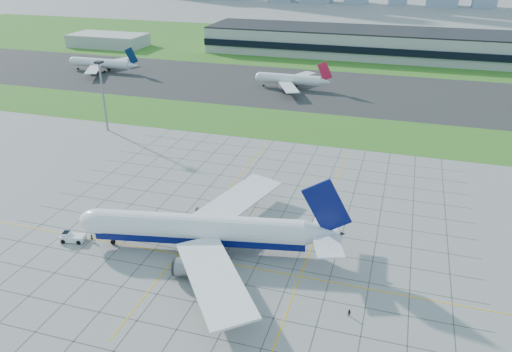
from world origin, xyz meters
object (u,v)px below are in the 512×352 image
at_px(airliner, 202,230).
at_px(light_mast, 102,87).
at_px(crew_far, 349,313).
at_px(distant_jet_1, 291,79).
at_px(distant_jet_0, 102,63).
at_px(pushback_tug, 72,237).
at_px(crew_near, 92,238).

bearing_deg(airliner, light_mast, 124.83).
xyz_separation_m(light_mast, airliner, (64.76, -63.55, -10.90)).
bearing_deg(airliner, crew_far, -31.06).
relative_size(crew_far, distant_jet_1, 0.04).
distance_m(distant_jet_0, distant_jet_1, 105.43).
distance_m(airliner, crew_far, 37.15).
distance_m(airliner, distant_jet_1, 140.76).
xyz_separation_m(pushback_tug, distant_jet_0, (-87.60, 149.93, 3.46)).
distance_m(crew_near, distant_jet_1, 145.10).
xyz_separation_m(crew_near, distant_jet_1, (13.26, 144.44, 3.60)).
bearing_deg(crew_near, airliner, -58.95).
relative_size(airliner, crew_near, 34.41).
bearing_deg(airliner, distant_jet_1, 84.61).
bearing_deg(distant_jet_0, airliner, -50.63).
bearing_deg(crew_near, light_mast, 51.32).
distance_m(pushback_tug, crew_far, 65.78).
bearing_deg(light_mast, crew_far, -37.55).
xyz_separation_m(light_mast, distant_jet_1, (51.71, 76.60, -11.70)).
bearing_deg(pushback_tug, distant_jet_1, 72.34).
bearing_deg(crew_near, distant_jet_1, 16.54).
height_order(airliner, crew_far, airliner).
relative_size(light_mast, crew_far, 16.08).
height_order(airliner, crew_near, airliner).
distance_m(light_mast, distant_jet_1, 93.15).
distance_m(crew_near, distant_jet_0, 174.87).
bearing_deg(pushback_tug, crew_near, 5.57).
xyz_separation_m(crew_far, distant_jet_0, (-152.98, 157.14, 3.69)).
xyz_separation_m(crew_far, distant_jet_1, (-47.63, 152.97, 3.69)).
height_order(crew_far, distant_jet_1, distant_jet_1).
bearing_deg(light_mast, pushback_tug, -63.85).
distance_m(crew_near, crew_far, 61.49).
height_order(crew_near, distant_jet_0, distant_jet_0).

